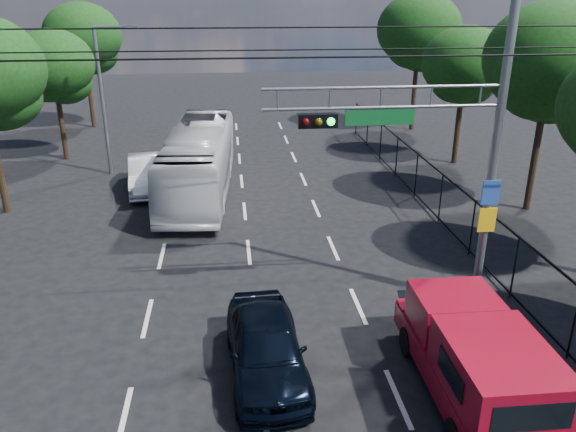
{
  "coord_description": "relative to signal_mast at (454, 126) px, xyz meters",
  "views": [
    {
      "loc": [
        -0.54,
        -5.83,
        8.43
      ],
      "look_at": [
        0.98,
        8.24,
        2.8
      ],
      "focal_mm": 35.0,
      "sensor_mm": 36.0,
      "label": 1
    }
  ],
  "objects": [
    {
      "name": "lane_markings",
      "position": [
        -5.28,
        6.01,
        -5.24
      ],
      "size": [
        6.12,
        38.0,
        0.01
      ],
      "color": "beige",
      "rests_on": "ground"
    },
    {
      "name": "signal_mast",
      "position": [
        0.0,
        0.0,
        0.0
      ],
      "size": [
        6.43,
        0.39,
        9.5
      ],
      "color": "slate",
      "rests_on": "ground"
    },
    {
      "name": "streetlight_left",
      "position": [
        -11.62,
        14.01,
        -1.3
      ],
      "size": [
        2.09,
        0.22,
        7.08
      ],
      "color": "slate",
      "rests_on": "ground"
    },
    {
      "name": "utility_wires",
      "position": [
        -5.28,
        0.84,
        1.99
      ],
      "size": [
        22.0,
        5.04,
        0.74
      ],
      "color": "black",
      "rests_on": "ground"
    },
    {
      "name": "fence_right",
      "position": [
        2.32,
        4.18,
        -4.21
      ],
      "size": [
        0.06,
        34.03,
        2.0
      ],
      "color": "black",
      "rests_on": "ground"
    },
    {
      "name": "tree_right_c",
      "position": [
        6.53,
        7.03,
        0.49
      ],
      "size": [
        5.1,
        5.1,
        8.29
      ],
      "color": "black",
      "rests_on": "ground"
    },
    {
      "name": "tree_right_d",
      "position": [
        6.13,
        14.03,
        -0.39
      ],
      "size": [
        4.32,
        4.32,
        7.02
      ],
      "color": "black",
      "rests_on": "ground"
    },
    {
      "name": "tree_right_e",
      "position": [
        6.33,
        22.03,
        0.69
      ],
      "size": [
        5.28,
        5.28,
        8.58
      ],
      "color": "black",
      "rests_on": "ground"
    },
    {
      "name": "tree_left_d",
      "position": [
        -14.67,
        17.03,
        -0.52
      ],
      "size": [
        4.2,
        4.2,
        6.83
      ],
      "color": "black",
      "rests_on": "ground"
    },
    {
      "name": "tree_left_e",
      "position": [
        -14.87,
        25.03,
        0.29
      ],
      "size": [
        4.92,
        4.92,
        7.99
      ],
      "color": "black",
      "rests_on": "ground"
    },
    {
      "name": "red_pickup",
      "position": [
        -0.69,
        -4.13,
        -4.16
      ],
      "size": [
        2.09,
        5.51,
        2.03
      ],
      "color": "black",
      "rests_on": "ground"
    },
    {
      "name": "navy_hatchback",
      "position": [
        -5.15,
        -2.77,
        -4.5
      ],
      "size": [
        1.96,
        4.42,
        1.48
      ],
      "primitive_type": "imported",
      "rotation": [
        0.0,
        0.0,
        0.05
      ],
      "color": "black",
      "rests_on": "ground"
    },
    {
      "name": "white_bus",
      "position": [
        -7.17,
        10.64,
        -3.75
      ],
      "size": [
        3.21,
        10.86,
        2.99
      ],
      "primitive_type": "imported",
      "rotation": [
        0.0,
        0.0,
        -0.07
      ],
      "color": "silver",
      "rests_on": "ground"
    },
    {
      "name": "white_van",
      "position": [
        -9.57,
        11.26,
        -4.47
      ],
      "size": [
        2.22,
        4.85,
        1.54
      ],
      "primitive_type": "imported",
      "rotation": [
        0.0,
        0.0,
        0.13
      ],
      "color": "silver",
      "rests_on": "ground"
    }
  ]
}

